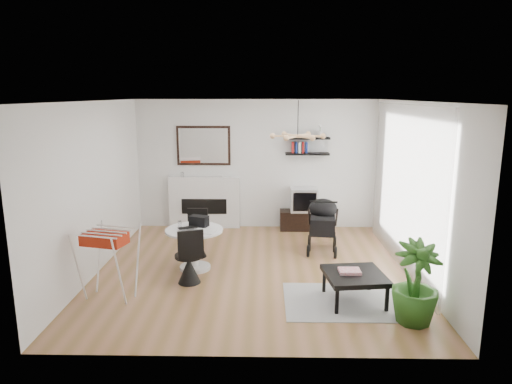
{
  "coord_description": "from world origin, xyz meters",
  "views": [
    {
      "loc": [
        0.18,
        -6.97,
        2.8
      ],
      "look_at": [
        0.04,
        0.4,
        1.21
      ],
      "focal_mm": 32.0,
      "sensor_mm": 36.0,
      "label": 1
    }
  ],
  "objects_px": {
    "tv_console": "(306,220)",
    "drying_rack": "(109,263)",
    "dining_table": "(195,243)",
    "stroller": "(322,227)",
    "fireplace": "(204,196)",
    "coffee_table": "(355,276)",
    "crt_tv": "(304,199)",
    "potted_plant": "(416,283)"
  },
  "relations": [
    {
      "from": "crt_tv",
      "to": "dining_table",
      "type": "relative_size",
      "value": 0.6
    },
    {
      "from": "tv_console",
      "to": "dining_table",
      "type": "height_order",
      "value": "dining_table"
    },
    {
      "from": "potted_plant",
      "to": "fireplace",
      "type": "bearing_deg",
      "value": 127.48
    },
    {
      "from": "coffee_table",
      "to": "potted_plant",
      "type": "distance_m",
      "value": 0.86
    },
    {
      "from": "tv_console",
      "to": "crt_tv",
      "type": "height_order",
      "value": "crt_tv"
    },
    {
      "from": "fireplace",
      "to": "drying_rack",
      "type": "bearing_deg",
      "value": -104.05
    },
    {
      "from": "tv_console",
      "to": "drying_rack",
      "type": "distance_m",
      "value": 4.54
    },
    {
      "from": "crt_tv",
      "to": "coffee_table",
      "type": "relative_size",
      "value": 0.64
    },
    {
      "from": "fireplace",
      "to": "tv_console",
      "type": "relative_size",
      "value": 1.98
    },
    {
      "from": "stroller",
      "to": "coffee_table",
      "type": "xyz_separation_m",
      "value": [
        0.18,
        -2.1,
        -0.08
      ]
    },
    {
      "from": "fireplace",
      "to": "coffee_table",
      "type": "height_order",
      "value": "fireplace"
    },
    {
      "from": "coffee_table",
      "to": "crt_tv",
      "type": "bearing_deg",
      "value": 96.97
    },
    {
      "from": "tv_console",
      "to": "drying_rack",
      "type": "xyz_separation_m",
      "value": [
        -3.03,
        -3.37,
        0.32
      ]
    },
    {
      "from": "drying_rack",
      "to": "coffee_table",
      "type": "relative_size",
      "value": 1.14
    },
    {
      "from": "drying_rack",
      "to": "stroller",
      "type": "height_order",
      "value": "stroller"
    },
    {
      "from": "stroller",
      "to": "coffee_table",
      "type": "relative_size",
      "value": 1.21
    },
    {
      "from": "crt_tv",
      "to": "drying_rack",
      "type": "height_order",
      "value": "drying_rack"
    },
    {
      "from": "tv_console",
      "to": "coffee_table",
      "type": "xyz_separation_m",
      "value": [
        0.36,
        -3.42,
        0.16
      ]
    },
    {
      "from": "fireplace",
      "to": "dining_table",
      "type": "xyz_separation_m",
      "value": [
        0.15,
        -2.39,
        -0.24
      ]
    },
    {
      "from": "fireplace",
      "to": "tv_console",
      "type": "height_order",
      "value": "fireplace"
    },
    {
      "from": "fireplace",
      "to": "coffee_table",
      "type": "relative_size",
      "value": 2.48
    },
    {
      "from": "dining_table",
      "to": "crt_tv",
      "type": "bearing_deg",
      "value": 49.21
    },
    {
      "from": "crt_tv",
      "to": "drying_rack",
      "type": "bearing_deg",
      "value": -131.42
    },
    {
      "from": "crt_tv",
      "to": "dining_table",
      "type": "xyz_separation_m",
      "value": [
        -1.95,
        -2.26,
        -0.2
      ]
    },
    {
      "from": "drying_rack",
      "to": "stroller",
      "type": "bearing_deg",
      "value": 46.53
    },
    {
      "from": "dining_table",
      "to": "drying_rack",
      "type": "distance_m",
      "value": 1.51
    },
    {
      "from": "fireplace",
      "to": "crt_tv",
      "type": "xyz_separation_m",
      "value": [
        2.1,
        -0.13,
        -0.03
      ]
    },
    {
      "from": "fireplace",
      "to": "drying_rack",
      "type": "relative_size",
      "value": 2.17
    },
    {
      "from": "dining_table",
      "to": "potted_plant",
      "type": "relative_size",
      "value": 0.88
    },
    {
      "from": "stroller",
      "to": "drying_rack",
      "type": "bearing_deg",
      "value": -139.98
    },
    {
      "from": "tv_console",
      "to": "coffee_table",
      "type": "bearing_deg",
      "value": -83.95
    },
    {
      "from": "tv_console",
      "to": "stroller",
      "type": "relative_size",
      "value": 1.03
    },
    {
      "from": "fireplace",
      "to": "tv_console",
      "type": "distance_m",
      "value": 2.21
    },
    {
      "from": "dining_table",
      "to": "drying_rack",
      "type": "bearing_deg",
      "value": -132.66
    },
    {
      "from": "potted_plant",
      "to": "dining_table",
      "type": "bearing_deg",
      "value": 150.2
    },
    {
      "from": "coffee_table",
      "to": "potted_plant",
      "type": "relative_size",
      "value": 0.83
    },
    {
      "from": "potted_plant",
      "to": "stroller",
      "type": "bearing_deg",
      "value": 107.02
    },
    {
      "from": "drying_rack",
      "to": "stroller",
      "type": "distance_m",
      "value": 3.81
    },
    {
      "from": "drying_rack",
      "to": "crt_tv",
      "type": "bearing_deg",
      "value": 62.39
    },
    {
      "from": "tv_console",
      "to": "dining_table",
      "type": "relative_size",
      "value": 1.17
    },
    {
      "from": "fireplace",
      "to": "drying_rack",
      "type": "height_order",
      "value": "fireplace"
    },
    {
      "from": "tv_console",
      "to": "dining_table",
      "type": "bearing_deg",
      "value": -131.54
    }
  ]
}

